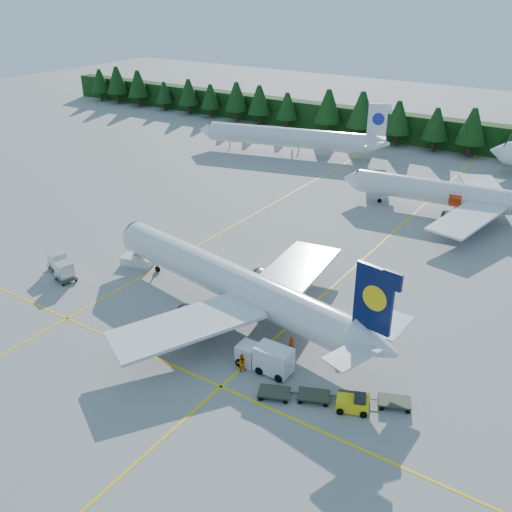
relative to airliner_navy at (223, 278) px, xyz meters
The scene contains 16 objects.
ground 6.42m from the airliner_navy, 69.65° to the right, with size 320.00×320.00×0.00m, color gray.
taxi_stripe_a 19.44m from the airliner_navy, 129.15° to the left, with size 0.25×120.00×0.01m, color yellow.
taxi_stripe_b 17.15m from the airliner_navy, 61.96° to the left, with size 0.25×120.00×0.01m, color yellow.
taxi_stripe_cross 11.79m from the airliner_navy, 80.28° to the right, with size 80.00×0.25×0.01m, color yellow.
treeline_hedge 76.87m from the airliner_navy, 88.58° to the left, with size 220.00×4.00×6.00m, color black.
airliner_navy is the anchor object (origin of this frame).
airliner_red 42.13m from the airliner_navy, 72.76° to the left, with size 35.54×29.10×10.35m.
airliner_far_left 60.25m from the airliner_navy, 115.42° to the left, with size 37.46×12.32×11.10m.
airstairs 15.33m from the airliner_navy, behind, with size 4.29×5.83×3.50m.
service_truck 12.03m from the airliner_navy, 35.49° to the right, with size 5.32×2.08×2.55m.
baggage_tug 20.35m from the airliner_navy, 21.91° to the right, with size 2.97×2.30×1.41m.
dolly_train 18.68m from the airliner_navy, 23.69° to the right, with size 12.01×7.07×0.16m.
uld_pair 20.99m from the airliner_navy, 166.01° to the right, with size 5.82×3.83×1.92m.
crew_a 11.06m from the airliner_navy, 16.99° to the right, with size 0.57×0.37×1.56m, color #EC4304.
crew_b 11.86m from the airliner_navy, 45.78° to the right, with size 0.87×0.67×1.78m, color #E36104.
crew_c 13.85m from the airliner_navy, ahead, with size 0.77×0.52×1.86m, color orange.
Camera 1 is at (30.38, -37.19, 31.93)m, focal length 40.00 mm.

